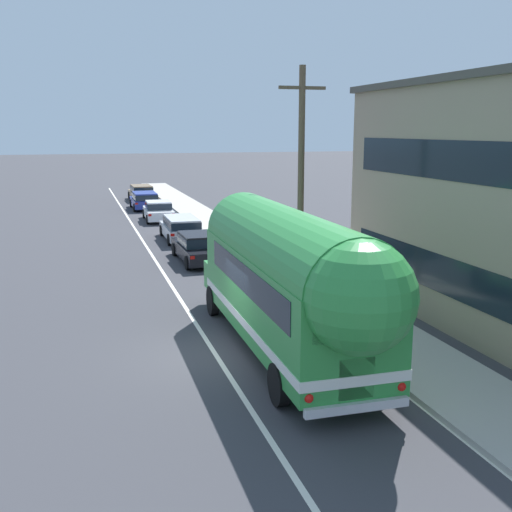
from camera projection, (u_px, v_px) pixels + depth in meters
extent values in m
plane|color=#38383D|center=(215.00, 354.00, 17.26)|extent=(300.00, 300.00, 0.00)
cube|color=silver|center=(159.00, 265.00, 28.53)|extent=(0.14, 80.00, 0.01)
cube|color=silver|center=(237.00, 260.00, 29.57)|extent=(0.12, 80.00, 0.01)
cube|color=#ADA89E|center=(277.00, 266.00, 28.06)|extent=(2.72, 90.00, 0.15)
cube|color=black|center=(482.00, 290.00, 17.19)|extent=(0.08, 15.20, 1.20)
cube|color=black|center=(492.00, 164.00, 16.48)|extent=(0.08, 15.20, 1.20)
cylinder|color=brown|center=(301.00, 183.00, 23.04)|extent=(0.24, 0.24, 8.50)
cube|color=brown|center=(302.00, 88.00, 22.34)|extent=(1.80, 0.12, 0.12)
cube|color=#2D8C3D|center=(285.00, 294.00, 16.90)|extent=(2.59, 9.31, 2.30)
cylinder|color=#2D8C3D|center=(286.00, 253.00, 16.67)|extent=(2.54, 9.21, 2.45)
sphere|color=#2D8C3D|center=(359.00, 297.00, 12.35)|extent=(2.40, 2.40, 2.40)
cube|color=#2D8C3D|center=(238.00, 275.00, 22.02)|extent=(2.27, 1.32, 0.95)
cube|color=silver|center=(285.00, 317.00, 17.04)|extent=(2.63, 9.35, 0.24)
cube|color=black|center=(289.00, 275.00, 16.50)|extent=(2.60, 7.51, 0.76)
cube|color=black|center=(358.00, 321.00, 12.44)|extent=(2.00, 0.10, 0.84)
cube|color=silver|center=(356.00, 379.00, 12.68)|extent=(0.80, 0.07, 0.90)
cube|color=silver|center=(357.00, 407.00, 12.72)|extent=(2.34, 0.16, 0.20)
sphere|color=red|center=(309.00, 398.00, 12.45)|extent=(0.20, 0.20, 0.20)
sphere|color=red|center=(401.00, 387.00, 13.02)|extent=(0.20, 0.20, 0.20)
cube|color=black|center=(242.00, 242.00, 21.19)|extent=(2.14, 0.12, 0.96)
cube|color=silver|center=(234.00, 274.00, 22.70)|extent=(0.90, 0.11, 0.56)
cylinder|color=black|center=(213.00, 301.00, 20.84)|extent=(0.27, 1.00, 1.00)
cylinder|color=black|center=(278.00, 296.00, 21.47)|extent=(0.27, 1.00, 1.00)
cylinder|color=black|center=(279.00, 384.00, 13.98)|extent=(0.27, 1.00, 1.00)
cylinder|color=black|center=(372.00, 373.00, 14.61)|extent=(0.27, 1.00, 1.00)
cube|color=black|center=(199.00, 251.00, 29.30)|extent=(1.94, 4.74, 0.60)
cube|color=black|center=(199.00, 239.00, 29.07)|extent=(1.70, 2.39, 0.55)
cube|color=black|center=(199.00, 240.00, 29.08)|extent=(1.76, 2.43, 0.43)
cube|color=red|center=(192.00, 258.00, 26.82)|extent=(0.20, 0.04, 0.14)
cube|color=red|center=(228.00, 255.00, 27.30)|extent=(0.20, 0.04, 0.14)
cylinder|color=black|center=(175.00, 250.00, 30.62)|extent=(0.21, 0.64, 0.64)
cylinder|color=black|center=(209.00, 248.00, 31.15)|extent=(0.21, 0.64, 0.64)
cylinder|color=black|center=(188.00, 263.00, 27.54)|extent=(0.21, 0.64, 0.64)
cylinder|color=black|center=(226.00, 261.00, 28.06)|extent=(0.21, 0.64, 0.64)
cube|color=silver|center=(180.00, 231.00, 35.06)|extent=(1.85, 4.62, 0.60)
cube|color=silver|center=(182.00, 222.00, 34.49)|extent=(1.64, 3.37, 0.55)
cube|color=black|center=(182.00, 223.00, 34.50)|extent=(1.70, 3.41, 0.43)
cube|color=red|center=(173.00, 235.00, 32.63)|extent=(0.20, 0.04, 0.14)
cube|color=red|center=(202.00, 234.00, 33.05)|extent=(0.20, 0.04, 0.14)
cylinder|color=black|center=(162.00, 231.00, 36.37)|extent=(0.21, 0.64, 0.64)
cylinder|color=black|center=(191.00, 229.00, 36.84)|extent=(0.21, 0.64, 0.64)
cylinder|color=black|center=(169.00, 240.00, 33.35)|extent=(0.21, 0.64, 0.64)
cylinder|color=black|center=(201.00, 238.00, 33.82)|extent=(0.21, 0.64, 0.64)
cube|color=white|center=(158.00, 213.00, 42.46)|extent=(1.91, 4.40, 0.60)
cube|color=white|center=(158.00, 205.00, 42.22)|extent=(1.65, 2.04, 0.55)
cube|color=black|center=(158.00, 206.00, 42.23)|extent=(1.71, 2.08, 0.43)
cube|color=red|center=(150.00, 215.00, 40.16)|extent=(0.20, 0.05, 0.14)
cube|color=red|center=(174.00, 214.00, 40.55)|extent=(0.20, 0.05, 0.14)
cylinder|color=black|center=(144.00, 214.00, 43.68)|extent=(0.22, 0.65, 0.64)
cylinder|color=black|center=(168.00, 213.00, 44.11)|extent=(0.22, 0.65, 0.64)
cylinder|color=black|center=(148.00, 219.00, 40.89)|extent=(0.22, 0.65, 0.64)
cylinder|color=black|center=(174.00, 218.00, 41.32)|extent=(0.22, 0.65, 0.64)
cube|color=navy|center=(144.00, 202.00, 48.68)|extent=(1.89, 4.43, 0.60)
cube|color=navy|center=(145.00, 196.00, 48.12)|extent=(1.69, 2.98, 0.55)
cube|color=black|center=(145.00, 196.00, 48.12)|extent=(1.75, 3.02, 0.43)
cube|color=red|center=(137.00, 204.00, 46.33)|extent=(0.20, 0.04, 0.14)
cube|color=red|center=(158.00, 203.00, 46.79)|extent=(0.20, 0.04, 0.14)
cylinder|color=black|center=(131.00, 203.00, 49.88)|extent=(0.20, 0.64, 0.64)
cylinder|color=black|center=(153.00, 202.00, 50.39)|extent=(0.20, 0.64, 0.64)
cylinder|color=black|center=(135.00, 208.00, 47.05)|extent=(0.20, 0.64, 0.64)
cylinder|color=black|center=(158.00, 207.00, 47.55)|extent=(0.20, 0.64, 0.64)
cube|color=olive|center=(141.00, 194.00, 54.73)|extent=(1.93, 4.41, 0.60)
cube|color=olive|center=(141.00, 188.00, 54.18)|extent=(1.69, 2.96, 0.55)
cube|color=black|center=(141.00, 189.00, 54.18)|extent=(1.75, 3.00, 0.43)
cube|color=red|center=(135.00, 195.00, 52.42)|extent=(0.20, 0.04, 0.14)
cube|color=red|center=(153.00, 195.00, 52.89)|extent=(0.20, 0.04, 0.14)
cylinder|color=black|center=(129.00, 195.00, 55.90)|extent=(0.22, 0.64, 0.64)
cylinder|color=black|center=(148.00, 195.00, 56.42)|extent=(0.22, 0.64, 0.64)
cylinder|color=black|center=(133.00, 199.00, 53.13)|extent=(0.22, 0.64, 0.64)
cylinder|color=black|center=(153.00, 198.00, 53.65)|extent=(0.22, 0.64, 0.64)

